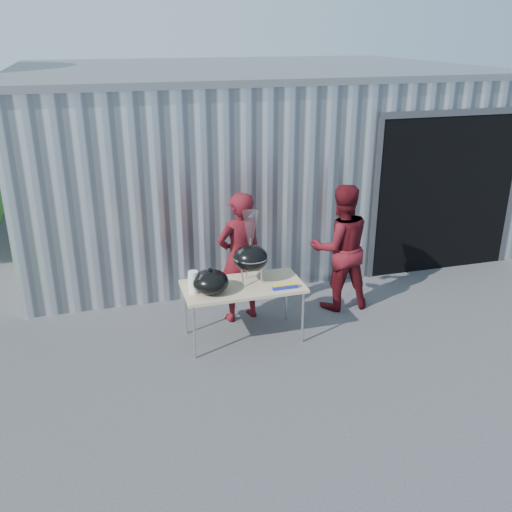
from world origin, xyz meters
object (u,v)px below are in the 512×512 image
object	(u,v)px
kettle_grill	(250,252)
person_bystander	(340,247)
folding_table	(243,288)
person_cook	(240,257)

from	to	relation	value
kettle_grill	person_bystander	size ratio (longest dim) A/B	0.52
folding_table	person_bystander	bearing A→B (deg)	18.54
kettle_grill	person_cook	bearing A→B (deg)	91.13
person_bystander	person_cook	bearing A→B (deg)	0.99
folding_table	person_cook	distance (m)	0.59
person_cook	person_bystander	world-z (taller)	person_bystander
person_cook	person_bystander	bearing A→B (deg)	163.87
folding_table	person_cook	xyz separation A→B (m)	(0.10, 0.55, 0.19)
folding_table	person_cook	size ratio (longest dim) A/B	0.84
kettle_grill	person_cook	size ratio (longest dim) A/B	0.52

